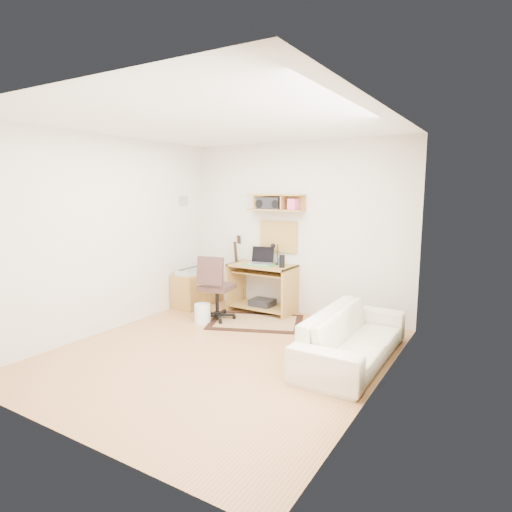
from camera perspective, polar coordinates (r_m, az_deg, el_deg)
The scene contains 22 objects.
floor at distance 5.13m, azimuth -4.73°, elevation -12.88°, with size 3.60×4.00×0.01m, color tan.
ceiling at distance 4.82m, azimuth -5.15°, elevation 17.31°, with size 3.60×4.00×0.01m, color white.
back_wall at distance 6.53m, azimuth 5.47°, elevation 3.62°, with size 3.60×0.01×2.60m, color beige.
left_wall at distance 6.04m, azimuth -18.95°, elevation 2.74°, with size 0.01×4.00×2.60m, color beige.
right_wall at distance 4.03m, azimuth 16.34°, elevation -0.00°, with size 0.01×4.00×2.60m, color beige.
wall_shelf at distance 6.52m, azimuth 2.63°, elevation 7.16°, with size 0.90×0.25×0.26m, color #B1843E.
cork_board at distance 6.65m, azimuth 3.03°, elevation 2.62°, with size 0.64×0.03×0.49m, color tan.
wall_photo at distance 7.06m, azimuth -9.63°, elevation 7.35°, with size 0.02×0.20×0.15m, color #4C8CBF.
desk at distance 6.63m, azimuth 0.86°, elevation -4.36°, with size 1.00×0.55×0.75m, color #B1843E, non-canonical shape.
laptop at distance 6.53m, azimuth 0.56°, elevation -0.01°, with size 0.35×0.35×0.27m, color silver, non-canonical shape.
speaker at distance 6.33m, azimuth 3.50°, elevation -0.70°, with size 0.08×0.08×0.19m, color black.
desk_lamp at distance 6.56m, azimuth 2.93°, elevation 0.26°, with size 0.11×0.11×0.33m, color black, non-canonical shape.
pencil_cup at distance 6.51m, azimuth 3.31°, elevation -0.77°, with size 0.08×0.08×0.11m, color #3661A4.
boombox at distance 6.56m, azimuth 1.86°, elevation 7.01°, with size 0.38×0.17×0.20m, color black.
rug at distance 6.21m, azimuth 0.01°, elevation -8.79°, with size 1.32×0.88×0.02m, color tan.
task_chair at distance 6.25m, azimuth -5.24°, elevation -4.17°, with size 0.50×0.50×0.98m, color #392622, non-canonical shape.
cabinet at distance 7.15m, azimuth -7.80°, elevation -4.29°, with size 0.40×0.90×0.55m, color #B1843E.
music_keyboard at distance 7.08m, azimuth -7.85°, elevation -1.85°, with size 0.26×0.82×0.07m, color #B2B5BA.
guitar at distance 7.01m, azimuth -2.82°, elevation -1.95°, with size 0.31×0.19×1.16m, color olive, non-canonical shape.
waste_basket at distance 6.22m, azimuth -7.17°, elevation -7.61°, with size 0.23×0.23×0.27m, color white.
printer at distance 6.19m, azimuth 11.04°, elevation -8.29°, with size 0.42×0.33×0.16m, color #A5A8AA.
sofa at distance 4.93m, azimuth 12.85°, elevation -9.39°, with size 1.90×0.55×0.74m, color beige.
Camera 1 is at (2.80, -3.86, 1.90)m, focal length 29.92 mm.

